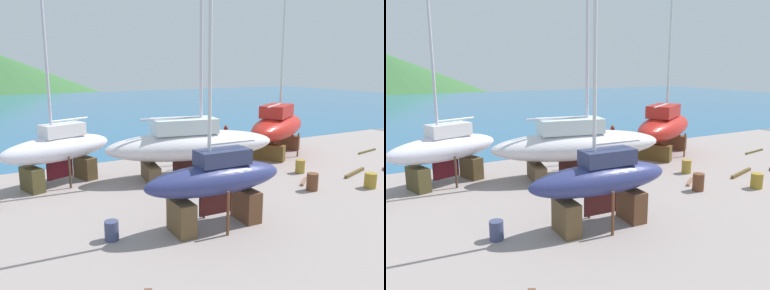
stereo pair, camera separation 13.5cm
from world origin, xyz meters
The scene contains 14 objects.
ground_plane centered at (0.00, -5.44, 0.00)m, with size 46.65×46.65×0.00m, color gray.
sea_water centered at (0.00, 42.75, 0.00)m, with size 154.32×73.05×0.01m, color #2A6492.
sailboat_large_starboard centered at (6.56, 2.19, 2.15)m, with size 8.83×7.05×12.64m.
sailboat_far_slipway centered at (-1.97, 0.17, 2.03)m, with size 10.86×4.97×18.02m.
sailboat_mid_port centered at (-9.28, 2.39, 2.04)m, with size 6.81×3.98×11.32m.
sailboat_small_center centered at (-4.69, -6.79, 1.99)m, with size 6.33×2.08×11.33m.
worker centered at (5.28, 7.25, 0.88)m, with size 0.38×0.50×1.70m.
barrel_blue_faded centered at (-8.91, -5.93, 0.39)m, with size 0.55×0.55×0.77m, color #3C4366.
barrel_tipped_center centered at (5.58, -6.60, 0.42)m, with size 0.64×0.64×0.84m, color olive.
barrel_tipped_right centered at (2.43, -5.36, 0.47)m, with size 0.62×0.62×0.94m, color brown.
barrel_rust_near centered at (4.37, -2.50, 0.42)m, with size 0.59×0.59×0.84m, color olive.
timber_long_fore centered at (3.06, -4.12, 0.06)m, with size 1.52×0.17×0.12m, color #865C47.
timber_short_cross centered at (7.13, -4.39, 0.09)m, with size 2.72×0.17×0.19m, color brown.
timber_short_skew centered at (13.27, -0.73, 0.07)m, with size 2.55×0.12×0.14m, color brown.
Camera 2 is at (-12.72, -19.47, 6.62)m, focal length 35.52 mm.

